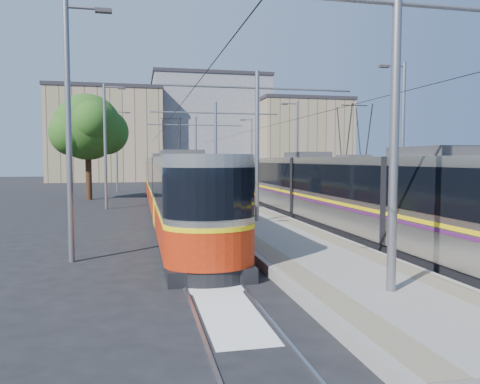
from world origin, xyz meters
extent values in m
plane|color=black|center=(0.00, 0.00, 0.00)|extent=(160.00, 160.00, 0.00)
cube|color=gray|center=(0.00, 17.00, 0.15)|extent=(4.00, 50.00, 0.30)
cube|color=gray|center=(-1.45, 17.00, 0.30)|extent=(0.70, 50.00, 0.01)
cube|color=gray|center=(1.45, 17.00, 0.30)|extent=(0.70, 50.00, 0.01)
cube|color=gray|center=(-4.32, 17.00, 0.01)|extent=(0.07, 70.00, 0.03)
cube|color=gray|center=(-2.88, 17.00, 0.01)|extent=(0.07, 70.00, 0.03)
cube|color=gray|center=(2.88, 17.00, 0.01)|extent=(0.07, 70.00, 0.03)
cube|color=gray|center=(4.32, 17.00, 0.01)|extent=(0.07, 70.00, 0.03)
cube|color=silver|center=(-3.60, -3.00, 0.01)|extent=(1.20, 5.00, 0.01)
cube|color=black|center=(-3.60, 13.41, 0.20)|extent=(2.30, 30.37, 0.40)
cube|color=#AEAAA0|center=(-3.60, 13.41, 1.85)|extent=(2.40, 28.77, 2.90)
cube|color=black|center=(-3.60, 13.41, 2.35)|extent=(2.43, 28.77, 1.30)
cube|color=yellow|center=(-3.60, 13.41, 1.45)|extent=(2.43, 28.77, 0.12)
cube|color=#B5250A|center=(-3.60, 13.41, 0.95)|extent=(2.42, 28.77, 1.10)
cube|color=#2D2D30|center=(-3.60, 13.41, 3.45)|extent=(1.68, 3.00, 0.30)
cube|color=black|center=(3.60, 5.39, 0.20)|extent=(2.30, 27.97, 0.40)
cube|color=#ADA89E|center=(3.60, 5.39, 1.85)|extent=(2.40, 26.37, 2.90)
cube|color=black|center=(3.60, 5.39, 2.35)|extent=(2.43, 26.37, 1.30)
cube|color=yellow|center=(3.60, 5.39, 1.45)|extent=(2.43, 26.37, 0.12)
cube|color=#49164D|center=(3.60, 5.39, 1.30)|extent=(2.43, 26.37, 0.10)
cube|color=#2D2D30|center=(3.60, 5.39, 3.45)|extent=(1.68, 3.00, 0.30)
cylinder|color=slate|center=(0.00, -4.00, 3.80)|extent=(0.20, 0.20, 7.00)
cylinder|color=slate|center=(0.00, -4.00, 6.50)|extent=(9.20, 0.10, 0.10)
cylinder|color=slate|center=(0.00, 8.00, 3.80)|extent=(0.20, 0.20, 7.00)
cylinder|color=slate|center=(0.00, 8.00, 6.50)|extent=(9.20, 0.10, 0.10)
cylinder|color=slate|center=(0.00, 20.00, 3.80)|extent=(0.20, 0.20, 7.00)
cylinder|color=slate|center=(0.00, 20.00, 6.50)|extent=(9.20, 0.10, 0.10)
cylinder|color=slate|center=(0.00, 32.00, 3.80)|extent=(0.20, 0.20, 7.00)
cylinder|color=slate|center=(0.00, 32.00, 6.50)|extent=(9.20, 0.10, 0.10)
cylinder|color=black|center=(-3.60, 17.00, 5.55)|extent=(0.02, 70.00, 0.02)
cylinder|color=black|center=(3.60, 17.00, 5.55)|extent=(0.02, 70.00, 0.02)
cylinder|color=slate|center=(-7.50, 2.00, 4.00)|extent=(0.18, 0.18, 8.00)
cube|color=#2D2D30|center=(-6.40, 2.00, 7.75)|extent=(0.50, 0.22, 0.12)
cylinder|color=slate|center=(-7.50, 18.00, 4.00)|extent=(0.18, 0.18, 8.00)
cube|color=#2D2D30|center=(-6.40, 18.00, 7.75)|extent=(0.50, 0.22, 0.12)
cylinder|color=slate|center=(-7.50, 34.00, 4.00)|extent=(0.18, 0.18, 8.00)
cube|color=#2D2D30|center=(-6.40, 34.00, 7.75)|extent=(0.50, 0.22, 0.12)
cylinder|color=slate|center=(7.50, 8.00, 4.00)|extent=(0.18, 0.18, 8.00)
cube|color=#2D2D30|center=(6.40, 8.00, 7.75)|extent=(0.50, 0.22, 0.12)
cylinder|color=slate|center=(7.50, 24.00, 4.00)|extent=(0.18, 0.18, 8.00)
cube|color=#2D2D30|center=(6.40, 24.00, 7.75)|extent=(0.50, 0.22, 0.12)
cylinder|color=slate|center=(7.50, 40.00, 4.00)|extent=(0.18, 0.18, 8.00)
cube|color=#2D2D30|center=(6.40, 40.00, 7.75)|extent=(0.50, 0.22, 0.12)
cube|color=black|center=(-0.19, 13.37, 1.37)|extent=(0.76, 1.04, 2.15)
cube|color=black|center=(-0.19, 13.37, 1.51)|extent=(0.81, 1.08, 1.12)
cylinder|color=#382314|center=(-9.32, 25.64, 1.74)|extent=(0.48, 0.48, 3.47)
sphere|color=#1E4413|center=(-9.32, 25.64, 5.75)|extent=(5.21, 5.21, 5.21)
sphere|color=#1E4413|center=(-8.02, 26.50, 5.43)|extent=(3.69, 3.69, 3.69)
cube|color=gray|center=(-10.00, 60.00, 6.58)|extent=(16.00, 12.00, 13.17)
cube|color=#262328|center=(-10.00, 60.00, 13.42)|extent=(16.32, 12.24, 0.50)
cube|color=gray|center=(6.00, 64.00, 8.05)|extent=(18.00, 14.00, 16.11)
cube|color=#262328|center=(6.00, 64.00, 16.36)|extent=(18.36, 14.28, 0.50)
cube|color=gray|center=(20.00, 58.00, 6.11)|extent=(14.00, 10.00, 12.22)
cube|color=#262328|center=(20.00, 58.00, 12.47)|extent=(14.28, 10.20, 0.50)
camera|label=1|loc=(-5.41, -13.21, 3.20)|focal=35.00mm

